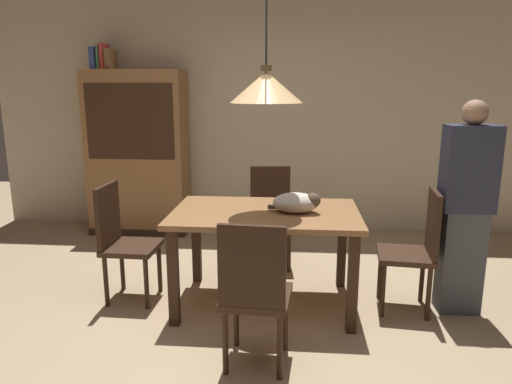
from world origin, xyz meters
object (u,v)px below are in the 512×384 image
chair_left_side (122,237)px  book_blue_wide (96,59)px  chair_far_back (271,212)px  book_red_tall (105,57)px  dining_table (265,224)px  chair_right_side (417,246)px  chair_near_front (255,289)px  hutch_bookcase (138,156)px  cat_sleeping (297,203)px  pendant_lamp (266,87)px  book_brown_thick (111,59)px  person_standing (465,209)px  book_green_slim (101,58)px

chair_left_side → book_blue_wide: 2.47m
chair_far_back → book_red_tall: size_ratio=3.32×
dining_table → chair_right_side: chair_right_side is taller
chair_far_back → chair_near_front: 1.76m
hutch_bookcase → book_blue_wide: 1.16m
cat_sleeping → pendant_lamp: size_ratio=0.30×
hutch_bookcase → book_brown_thick: bearing=179.7°
book_blue_wide → book_red_tall: bearing=0.0°
book_red_tall → pendant_lamp: bearing=-43.4°
book_blue_wide → chair_far_back: bearing=-24.6°
chair_far_back → book_blue_wide: size_ratio=3.88×
chair_left_side → person_standing: person_standing is taller
dining_table → book_red_tall: bearing=136.6°
chair_far_back → chair_left_side: (-1.12, -0.88, 0.00)m
chair_far_back → cat_sleeping: bearing=-75.0°
cat_sleeping → book_red_tall: bearing=139.5°
chair_left_side → cat_sleeping: bearing=-1.2°
book_red_tall → book_brown_thick: bearing=0.0°
person_standing → chair_left_side: bearing=-179.7°
chair_left_side → cat_sleeping: (1.36, -0.03, 0.32)m
chair_far_back → chair_right_side: size_ratio=1.00×
person_standing → dining_table: bearing=-179.4°
book_red_tall → book_brown_thick: size_ratio=1.17×
chair_right_side → chair_near_front: 1.43m
book_green_slim → book_red_tall: size_ratio=0.93×
chair_far_back → book_blue_wide: 2.63m
chair_left_side → book_brown_thick: book_brown_thick is taller
chair_left_side → book_red_tall: size_ratio=3.32×
cat_sleeping → hutch_bookcase: hutch_bookcase is taller
person_standing → chair_right_side: bearing=-176.1°
chair_far_back → hutch_bookcase: bearing=149.9°
chair_near_front → hutch_bookcase: (-1.57, 2.67, 0.38)m
book_red_tall → person_standing: (3.35, -1.77, -1.20)m
book_green_slim → chair_far_back: bearing=-25.2°
chair_far_back → pendant_lamp: size_ratio=0.72×
chair_left_side → chair_near_front: size_ratio=1.00×
chair_near_front → pendant_lamp: pendant_lamp is taller
chair_near_front → person_standing: bearing=31.4°
chair_right_side → book_green_slim: (-3.07, 1.80, 1.47)m
chair_far_back → person_standing: 1.72m
dining_table → chair_far_back: 0.89m
chair_near_front → book_green_slim: book_green_slim is taller
book_red_tall → person_standing: book_red_tall is taller
book_red_tall → chair_right_side: bearing=-30.8°
chair_right_side → chair_left_side: bearing=179.7°
cat_sleeping → book_green_slim: book_green_slim is taller
chair_left_side → book_green_slim: book_green_slim is taller
book_red_tall → book_brown_thick: 0.07m
chair_left_side → hutch_bookcase: hutch_bookcase is taller
book_blue_wide → book_green_slim: bearing=0.0°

